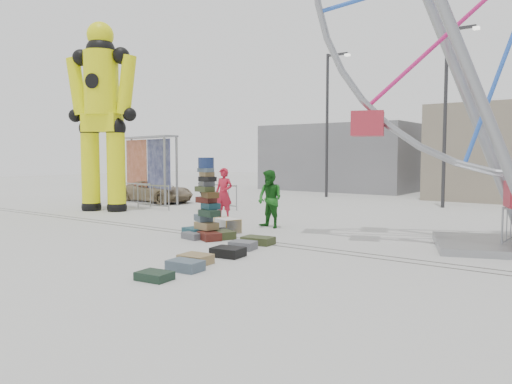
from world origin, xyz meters
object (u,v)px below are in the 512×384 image
Objects in this scene: steamer_trunk at (228,225)px; barricade_dummy_b at (153,197)px; lamp_post_right at (447,108)px; pedestrian_black at (205,190)px; barricade_wheel_front at (511,224)px; banner_scaffold at (147,153)px; pedestrian_red at (224,194)px; parked_suv at (157,191)px; lamp_post_left at (329,117)px; barricade_dummy_c at (221,196)px; crash_test_dummy at (102,109)px; barricade_dummy_a at (134,194)px; pedestrian_green at (270,199)px; suitcase_tower at (208,215)px.

steamer_trunk is 0.44× the size of barricade_dummy_b.
pedestrian_black is (-8.31, -6.94, -3.61)m from lamp_post_right.
barricade_dummy_b is 14.29m from barricade_wheel_front.
banner_scaffold is 2.42× the size of pedestrian_red.
pedestrian_black is at bearing -105.53° from parked_suv.
barricade_dummy_c is (-0.89, -8.31, -3.93)m from lamp_post_left.
lamp_post_left is 0.98× the size of crash_test_dummy.
barricade_dummy_b is at bearing -21.57° from barricade_dummy_a.
pedestrian_green is (9.15, -2.05, 0.40)m from barricade_dummy_a.
lamp_post_right is 14.83m from barricade_dummy_a.
pedestrian_green reaches higher than barricade_dummy_a.
barricade_dummy_a is 9.39m from pedestrian_green.
lamp_post_right is 2.01× the size of parked_suv.
barricade_dummy_c is at bearing -110.44° from pedestrian_black.
pedestrian_black is 0.44× the size of parked_suv.
banner_scaffold is at bearing 166.09° from suitcase_tower.
banner_scaffold is 10.55m from pedestrian_green.
barricade_dummy_a is at bearing -178.92° from steamer_trunk.
banner_scaffold reaches higher than barricade_dummy_b.
pedestrian_black reaches higher than parked_suv.
suitcase_tower is at bearing -75.36° from lamp_post_left.
crash_test_dummy is 9.26× the size of steamer_trunk.
banner_scaffold reaches higher than suitcase_tower.
barricade_wheel_front is at bearing -2.29° from barricade_dummy_c.
lamp_post_right is at bearing -66.10° from parked_suv.
parked_suv is (-5.53, -7.85, -3.93)m from lamp_post_left.
crash_test_dummy is 1.77× the size of banner_scaffold.
pedestrian_red is at bearing -14.75° from crash_test_dummy.
pedestrian_green is at bearing -70.66° from lamp_post_left.
lamp_post_left reaches higher than pedestrian_black.
barricade_dummy_b is at bearing 178.05° from pedestrian_green.
crash_test_dummy is at bearing -125.41° from barricade_dummy_c.
suitcase_tower is at bearing -36.00° from barricade_dummy_a.
suitcase_tower reaches higher than barricade_dummy_b.
lamp_post_left is 4.61× the size of pedestrian_black.
banner_scaffold is 5.16m from barricade_dummy_c.
barricade_dummy_b is (-6.99, 4.25, -0.10)m from suitcase_tower.
lamp_post_left is 11.66m from barricade_dummy_a.
crash_test_dummy is 4.08× the size of barricade_dummy_c.
barricade_wheel_front is at bearing -43.82° from lamp_post_left.
pedestrian_green is at bearing -26.22° from barricade_dummy_c.
parked_suv is at bearing 97.55° from barricade_dummy_a.
lamp_post_left is 11.73m from pedestrian_red.
crash_test_dummy is (-11.38, -9.91, -0.18)m from lamp_post_right.
parked_suv is (-2.32, 2.36, 0.00)m from barricade_dummy_b.
barricade_dummy_a reaches higher than steamer_trunk.
pedestrian_green is at bearing -7.69° from banner_scaffold.
barricade_dummy_b reaches higher than steamer_trunk.
banner_scaffold reaches higher than pedestrian_green.
lamp_post_right is at bearing -126.86° from pedestrian_black.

